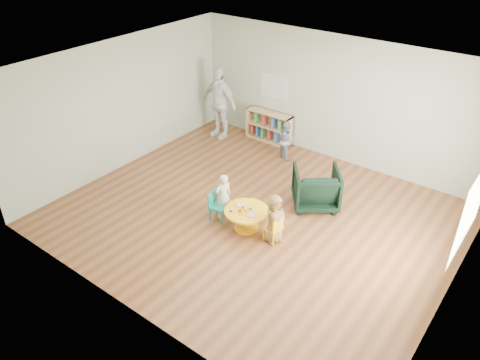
{
  "coord_description": "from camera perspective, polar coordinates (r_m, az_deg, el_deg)",
  "views": [
    {
      "loc": [
        4.13,
        -5.94,
        5.16
      ],
      "look_at": [
        -0.13,
        -0.3,
        0.89
      ],
      "focal_mm": 35.0,
      "sensor_mm": 36.0,
      "label": 1
    }
  ],
  "objects": [
    {
      "name": "activity_table",
      "position": [
        8.41,
        0.81,
        -4.39
      ],
      "size": [
        0.81,
        0.81,
        0.45
      ],
      "rotation": [
        0.0,
        0.0,
        0.27
      ],
      "color": "yellow",
      "rests_on": "ground"
    },
    {
      "name": "child_left",
      "position": [
        8.62,
        -2.04,
        -1.99
      ],
      "size": [
        0.33,
        0.39,
        0.91
      ],
      "primitive_type": "imported",
      "rotation": [
        0.0,
        0.0,
        -1.97
      ],
      "color": "silver",
      "rests_on": "ground"
    },
    {
      "name": "toddler",
      "position": [
        10.71,
        5.62,
        4.86
      ],
      "size": [
        0.53,
        0.47,
        0.9
      ],
      "primitive_type": "imported",
      "rotation": [
        0.0,
        0.0,
        2.79
      ],
      "color": "#1C2046",
      "rests_on": "ground"
    },
    {
      "name": "room",
      "position": [
        7.94,
        2.13,
        6.77
      ],
      "size": [
        7.1,
        7.0,
        2.8
      ],
      "color": "brown",
      "rests_on": "ground"
    },
    {
      "name": "kid_chair_right",
      "position": [
        8.15,
        4.19,
        -5.85
      ],
      "size": [
        0.3,
        0.3,
        0.51
      ],
      "rotation": [
        0.0,
        0.0,
        1.45
      ],
      "color": "yellow",
      "rests_on": "ground"
    },
    {
      "name": "child_right",
      "position": [
        8.04,
        4.21,
        -4.74
      ],
      "size": [
        0.44,
        0.53,
        0.92
      ],
      "primitive_type": "imported",
      "rotation": [
        0.0,
        0.0,
        1.17
      ],
      "color": "yellow",
      "rests_on": "ground"
    },
    {
      "name": "alphabet_poster",
      "position": [
        11.27,
        4.17,
        11.28
      ],
      "size": [
        0.74,
        0.01,
        0.54
      ],
      "color": "white",
      "rests_on": "ground"
    },
    {
      "name": "bookshelf",
      "position": [
        11.55,
        3.58,
        6.53
      ],
      "size": [
        1.2,
        0.3,
        0.75
      ],
      "color": "tan",
      "rests_on": "ground"
    },
    {
      "name": "armchair",
      "position": [
        9.09,
        9.25,
        -0.95
      ],
      "size": [
        1.19,
        1.2,
        0.79
      ],
      "primitive_type": "imported",
      "rotation": [
        0.0,
        0.0,
        3.79
      ],
      "color": "black",
      "rests_on": "ground"
    },
    {
      "name": "adult_caretaker",
      "position": [
        11.55,
        -2.56,
        9.4
      ],
      "size": [
        1.08,
        0.52,
        1.78
      ],
      "primitive_type": "imported",
      "rotation": [
        0.0,
        0.0,
        -0.09
      ],
      "color": "white",
      "rests_on": "ground"
    },
    {
      "name": "kid_chair_left",
      "position": [
        8.66,
        -2.87,
        -3.02
      ],
      "size": [
        0.35,
        0.35,
        0.57
      ],
      "rotation": [
        0.0,
        0.0,
        -1.39
      ],
      "color": "teal",
      "rests_on": "ground"
    }
  ]
}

